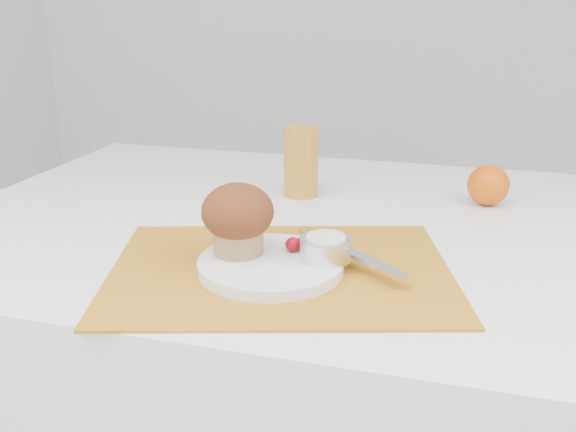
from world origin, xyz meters
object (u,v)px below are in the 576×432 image
(table, at_px, (321,422))
(muffin, at_px, (238,217))
(orange, at_px, (488,185))
(plate, at_px, (271,265))
(juice_glass, at_px, (301,161))

(table, xyz_separation_m, muffin, (-0.07, -0.20, 0.44))
(table, distance_m, orange, 0.50)
(plate, bearing_deg, juice_glass, 98.16)
(juice_glass, height_order, muffin, juice_glass)
(table, height_order, juice_glass, juice_glass)
(orange, distance_m, juice_glass, 0.32)
(juice_glass, bearing_deg, table, -59.63)
(juice_glass, distance_m, muffin, 0.32)
(table, relative_size, orange, 17.54)
(muffin, bearing_deg, table, 70.54)
(orange, relative_size, muffin, 0.74)
(plate, xyz_separation_m, muffin, (-0.05, 0.01, 0.06))
(table, xyz_separation_m, plate, (-0.02, -0.21, 0.39))
(juice_glass, bearing_deg, muffin, -89.91)
(orange, xyz_separation_m, muffin, (-0.31, -0.35, 0.03))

